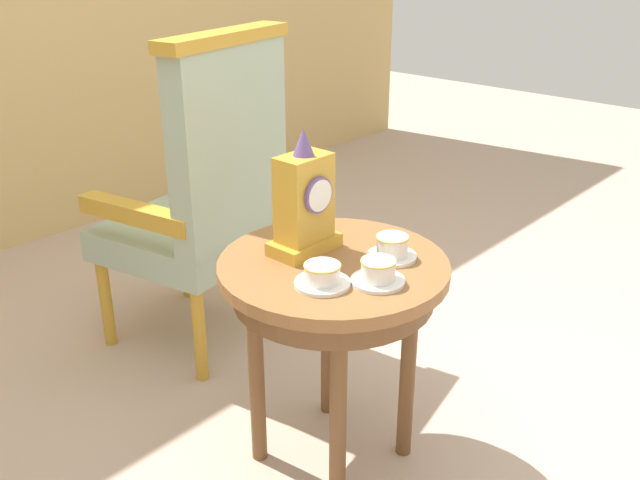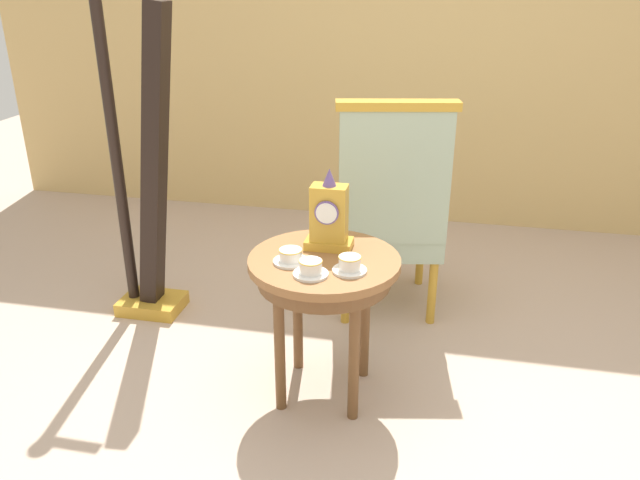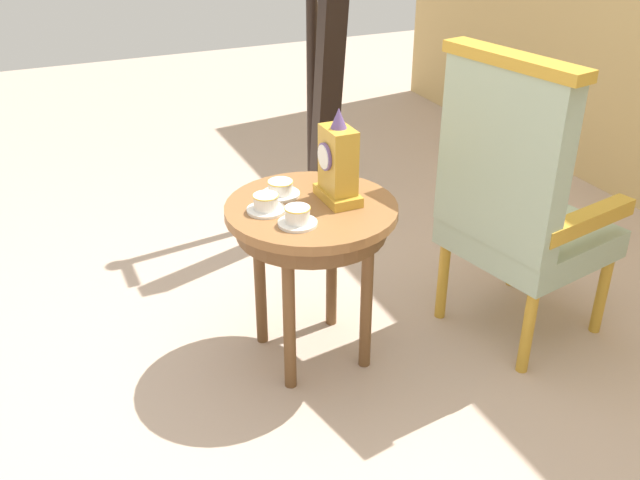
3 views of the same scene
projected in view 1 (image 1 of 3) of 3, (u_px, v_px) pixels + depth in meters
The scene contains 7 objects.
ground_plane at pixel (369, 446), 2.11m from camera, with size 10.00×10.00×0.00m, color #BCA38E.
side_table at pixel (333, 290), 1.86m from camera, with size 0.61×0.61×0.63m.
teacup_left at pixel (322, 276), 1.70m from camera, with size 0.14×0.14×0.06m.
teacup_right at pixel (378, 272), 1.71m from camera, with size 0.13×0.13×0.06m.
teacup_center at pixel (392, 248), 1.84m from camera, with size 0.13×0.13×0.06m.
mantel_clock at pixel (304, 204), 1.84m from camera, with size 0.19×0.11×0.34m.
armchair at pixel (206, 192), 2.43m from camera, with size 0.63×0.63×1.14m.
Camera 1 is at (-1.35, -1.02, 1.42)m, focal length 39.49 mm.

